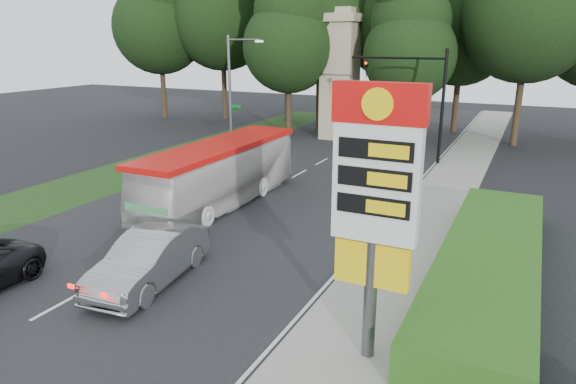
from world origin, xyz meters
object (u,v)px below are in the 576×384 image
at_px(sedan_silver, 149,259).
at_px(transit_bus, 220,175).
at_px(traffic_signal_mast, 422,90).
at_px(streetlight_signs, 232,88).
at_px(monument, 340,74).
at_px(gas_station_pylon, 376,189).

bearing_deg(sedan_silver, transit_bus, 100.23).
distance_m(traffic_signal_mast, sedan_silver, 21.82).
height_order(streetlight_signs, monument, monument).
distance_m(monument, transit_bus, 19.33).
relative_size(monument, sedan_silver, 1.95).
bearing_deg(transit_bus, gas_station_pylon, -41.38).
xyz_separation_m(traffic_signal_mast, streetlight_signs, (-12.67, -1.99, -0.23)).
xyz_separation_m(streetlight_signs, monument, (4.99, 7.99, 0.67)).
relative_size(gas_station_pylon, transit_bus, 0.64).
height_order(streetlight_signs, transit_bus, streetlight_signs).
xyz_separation_m(monument, sedan_silver, (3.50, -27.07, -4.26)).
distance_m(traffic_signal_mast, transit_bus, 14.93).
height_order(gas_station_pylon, sedan_silver, gas_station_pylon).
bearing_deg(monument, traffic_signal_mast, -38.00).
distance_m(streetlight_signs, transit_bus, 12.85).
relative_size(traffic_signal_mast, transit_bus, 0.67).
relative_size(traffic_signal_mast, sedan_silver, 1.40).
xyz_separation_m(traffic_signal_mast, transit_bus, (-6.68, -12.97, -3.17)).
xyz_separation_m(gas_station_pylon, transit_bus, (-10.20, 9.04, -2.95)).
relative_size(gas_station_pylon, sedan_silver, 1.33).
xyz_separation_m(gas_station_pylon, monument, (-11.20, 28.01, 0.66)).
height_order(gas_station_pylon, streetlight_signs, streetlight_signs).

